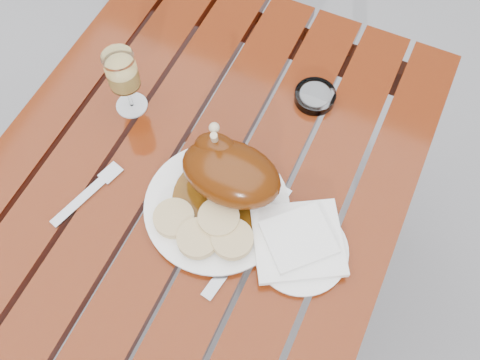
% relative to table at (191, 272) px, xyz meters
% --- Properties ---
extents(ground, '(60.00, 60.00, 0.00)m').
position_rel_table_xyz_m(ground, '(0.00, 0.00, -0.38)').
color(ground, slate).
rests_on(ground, ground).
extents(table, '(0.80, 1.20, 0.75)m').
position_rel_table_xyz_m(table, '(0.00, 0.00, 0.00)').
color(table, maroon).
rests_on(table, ground).
extents(dinner_plate, '(0.36, 0.36, 0.02)m').
position_rel_table_xyz_m(dinner_plate, '(0.07, 0.04, 0.38)').
color(dinner_plate, white).
rests_on(dinner_plate, table).
extents(roast_duck, '(0.19, 0.19, 0.14)m').
position_rel_table_xyz_m(roast_duck, '(0.07, 0.09, 0.44)').
color(roast_duck, '#5F350A').
rests_on(roast_duck, dinner_plate).
extents(bread_dumplings, '(0.19, 0.12, 0.03)m').
position_rel_table_xyz_m(bread_dumplings, '(0.08, -0.02, 0.41)').
color(bread_dumplings, tan).
rests_on(bread_dumplings, dinner_plate).
extents(wine_glass, '(0.07, 0.07, 0.15)m').
position_rel_table_xyz_m(wine_glass, '(-0.20, 0.18, 0.45)').
color(wine_glass, '#F0D26D').
rests_on(wine_glass, table).
extents(side_plate, '(0.23, 0.23, 0.01)m').
position_rel_table_xyz_m(side_plate, '(0.25, 0.02, 0.38)').
color(side_plate, white).
rests_on(side_plate, table).
extents(napkin, '(0.21, 0.21, 0.01)m').
position_rel_table_xyz_m(napkin, '(0.24, 0.03, 0.40)').
color(napkin, white).
rests_on(napkin, side_plate).
extents(ashtray, '(0.10, 0.10, 0.02)m').
position_rel_table_xyz_m(ashtray, '(0.15, 0.35, 0.39)').
color(ashtray, '#B2B7BC').
rests_on(ashtray, table).
extents(fork, '(0.06, 0.15, 0.01)m').
position_rel_table_xyz_m(fork, '(-0.17, -0.05, 0.38)').
color(fork, gray).
rests_on(fork, table).
extents(knife, '(0.06, 0.22, 0.01)m').
position_rel_table_xyz_m(knife, '(0.15, -0.02, 0.38)').
color(knife, gray).
rests_on(knife, table).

